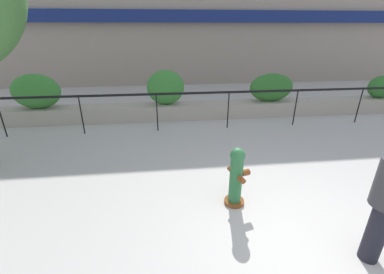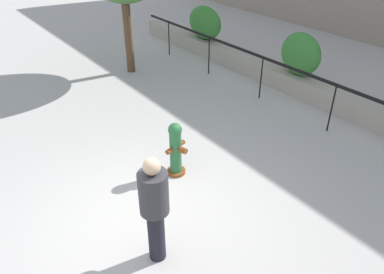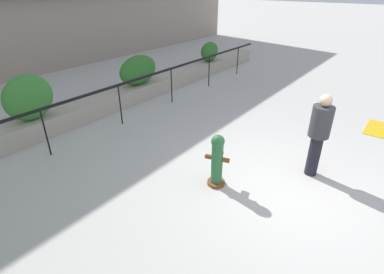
{
  "view_description": "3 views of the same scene",
  "coord_description": "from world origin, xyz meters",
  "px_view_note": "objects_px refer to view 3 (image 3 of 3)",
  "views": [
    {
      "loc": [
        -1.93,
        -2.39,
        2.9
      ],
      "look_at": [
        -1.34,
        2.78,
        0.65
      ],
      "focal_mm": 24.0,
      "sensor_mm": 36.0,
      "label": 1
    },
    {
      "loc": [
        4.02,
        -1.96,
        4.35
      ],
      "look_at": [
        -0.53,
        1.46,
        0.84
      ],
      "focal_mm": 35.0,
      "sensor_mm": 36.0,
      "label": 2
    },
    {
      "loc": [
        -4.89,
        -1.31,
        3.56
      ],
      "look_at": [
        -0.73,
        1.87,
        0.84
      ],
      "focal_mm": 28.0,
      "sensor_mm": 36.0,
      "label": 3
    }
  ],
  "objects_px": {
    "hedge_bush_1": "(28,98)",
    "hedge_bush_2": "(138,70)",
    "fire_hydrant": "(217,160)",
    "hedge_bush_3": "(210,52)",
    "pedestrian": "(319,131)"
  },
  "relations": [
    {
      "from": "fire_hydrant",
      "to": "pedestrian",
      "type": "xyz_separation_m",
      "value": [
        1.49,
        -1.36,
        0.44
      ]
    },
    {
      "from": "hedge_bush_2",
      "to": "hedge_bush_3",
      "type": "relative_size",
      "value": 1.51
    },
    {
      "from": "hedge_bush_2",
      "to": "fire_hydrant",
      "type": "height_order",
      "value": "hedge_bush_2"
    },
    {
      "from": "hedge_bush_1",
      "to": "fire_hydrant",
      "type": "distance_m",
      "value": 4.9
    },
    {
      "from": "hedge_bush_2",
      "to": "hedge_bush_3",
      "type": "distance_m",
      "value": 4.15
    },
    {
      "from": "hedge_bush_3",
      "to": "hedge_bush_1",
      "type": "bearing_deg",
      "value": 180.0
    },
    {
      "from": "hedge_bush_2",
      "to": "pedestrian",
      "type": "height_order",
      "value": "pedestrian"
    },
    {
      "from": "hedge_bush_2",
      "to": "fire_hydrant",
      "type": "xyz_separation_m",
      "value": [
        -2.52,
        -4.75,
        -0.42
      ]
    },
    {
      "from": "hedge_bush_1",
      "to": "hedge_bush_3",
      "type": "xyz_separation_m",
      "value": [
        7.76,
        0.0,
        -0.16
      ]
    },
    {
      "from": "fire_hydrant",
      "to": "pedestrian",
      "type": "height_order",
      "value": "pedestrian"
    },
    {
      "from": "hedge_bush_3",
      "to": "fire_hydrant",
      "type": "height_order",
      "value": "hedge_bush_3"
    },
    {
      "from": "hedge_bush_1",
      "to": "hedge_bush_3",
      "type": "bearing_deg",
      "value": 0.0
    },
    {
      "from": "hedge_bush_1",
      "to": "pedestrian",
      "type": "relative_size",
      "value": 0.7
    },
    {
      "from": "hedge_bush_2",
      "to": "fire_hydrant",
      "type": "relative_size",
      "value": 1.41
    },
    {
      "from": "hedge_bush_1",
      "to": "hedge_bush_2",
      "type": "height_order",
      "value": "hedge_bush_1"
    }
  ]
}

